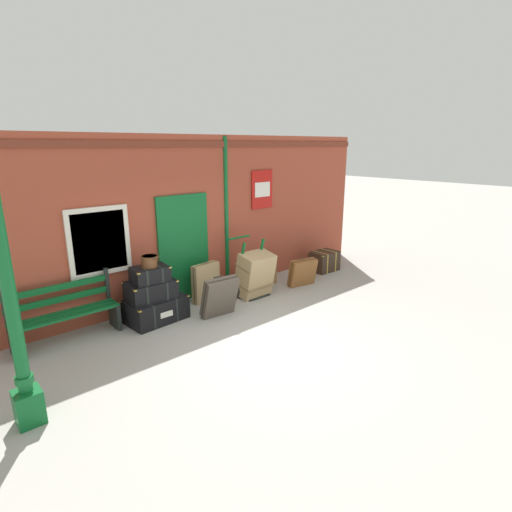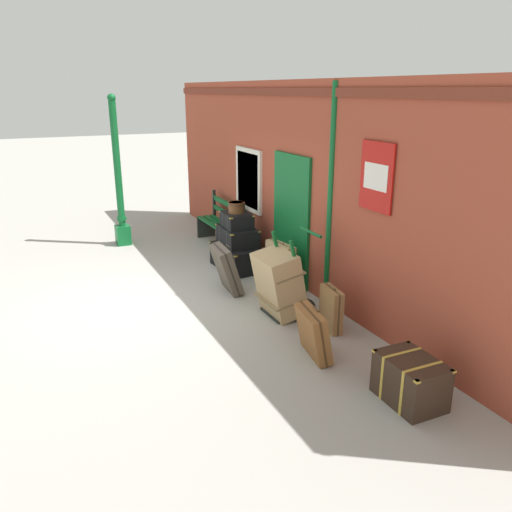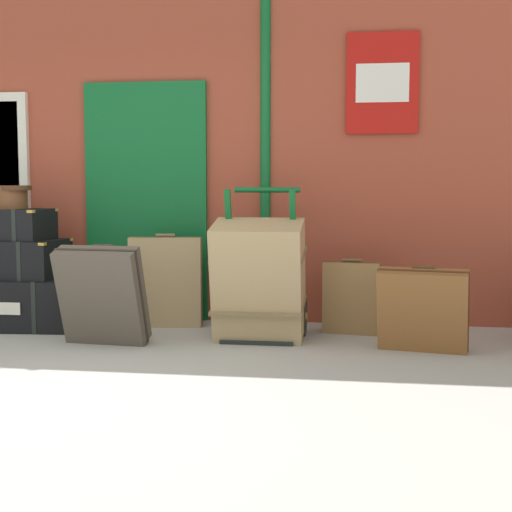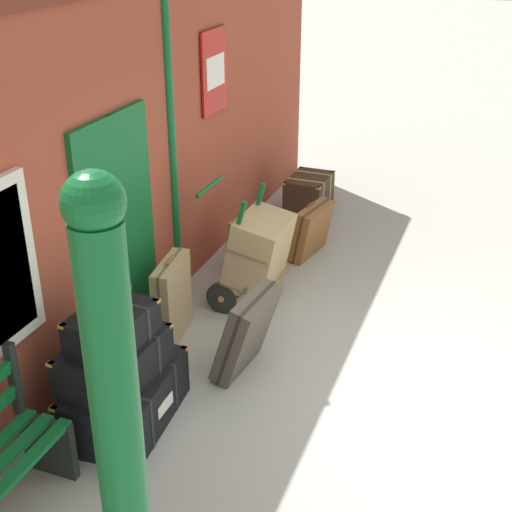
{
  "view_description": "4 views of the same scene",
  "coord_description": "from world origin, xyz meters",
  "px_view_note": "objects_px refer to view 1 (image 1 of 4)",
  "views": [
    {
      "loc": [
        -3.9,
        -4.22,
        3.02
      ],
      "look_at": [
        1.36,
        1.74,
        0.81
      ],
      "focal_mm": 28.29,
      "sensor_mm": 36.0,
      "label": 1
    },
    {
      "loc": [
        7.05,
        -1.57,
        3.06
      ],
      "look_at": [
        0.4,
        1.64,
        0.63
      ],
      "focal_mm": 35.75,
      "sensor_mm": 36.0,
      "label": 2
    },
    {
      "loc": [
        2.01,
        -3.98,
        1.2
      ],
      "look_at": [
        1.16,
        1.8,
        0.64
      ],
      "focal_mm": 52.17,
      "sensor_mm": 36.0,
      "label": 3
    },
    {
      "loc": [
        -4.56,
        -0.56,
        3.52
      ],
      "look_at": [
        1.09,
        1.57,
        0.57
      ],
      "focal_mm": 49.59,
      "sensor_mm": 36.0,
      "label": 4
    }
  ],
  "objects_px": {
    "round_hatbox": "(149,261)",
    "steamer_trunk_top": "(150,274)",
    "suitcase_tan": "(302,272)",
    "suitcase_brown": "(267,272)",
    "porters_trolley": "(249,282)",
    "large_brown_trunk": "(255,274)",
    "steamer_trunk_base": "(156,309)",
    "corner_trunk": "(324,261)",
    "platform_bench": "(65,314)",
    "suitcase_charcoal": "(206,282)",
    "steamer_trunk_middle": "(151,290)",
    "suitcase_cream": "(220,297)",
    "lamp_post": "(16,330)"
  },
  "relations": [
    {
      "from": "round_hatbox",
      "to": "steamer_trunk_top",
      "type": "bearing_deg",
      "value": 101.98
    },
    {
      "from": "suitcase_tan",
      "to": "suitcase_brown",
      "type": "height_order",
      "value": "suitcase_tan"
    },
    {
      "from": "porters_trolley",
      "to": "large_brown_trunk",
      "type": "relative_size",
      "value": 1.25
    },
    {
      "from": "steamer_trunk_base",
      "to": "corner_trunk",
      "type": "distance_m",
      "value": 4.52
    },
    {
      "from": "platform_bench",
      "to": "suitcase_charcoal",
      "type": "height_order",
      "value": "platform_bench"
    },
    {
      "from": "steamer_trunk_base",
      "to": "suitcase_charcoal",
      "type": "relative_size",
      "value": 1.32
    },
    {
      "from": "steamer_trunk_base",
      "to": "suitcase_brown",
      "type": "height_order",
      "value": "suitcase_brown"
    },
    {
      "from": "steamer_trunk_middle",
      "to": "steamer_trunk_base",
      "type": "bearing_deg",
      "value": -21.72
    },
    {
      "from": "steamer_trunk_base",
      "to": "suitcase_tan",
      "type": "distance_m",
      "value": 3.33
    },
    {
      "from": "steamer_trunk_base",
      "to": "large_brown_trunk",
      "type": "distance_m",
      "value": 2.11
    },
    {
      "from": "suitcase_tan",
      "to": "suitcase_charcoal",
      "type": "bearing_deg",
      "value": 161.98
    },
    {
      "from": "steamer_trunk_top",
      "to": "suitcase_cream",
      "type": "relative_size",
      "value": 0.84
    },
    {
      "from": "suitcase_charcoal",
      "to": "corner_trunk",
      "type": "height_order",
      "value": "suitcase_charcoal"
    },
    {
      "from": "lamp_post",
      "to": "suitcase_charcoal",
      "type": "height_order",
      "value": "lamp_post"
    },
    {
      "from": "suitcase_charcoal",
      "to": "corner_trunk",
      "type": "bearing_deg",
      "value": -4.88
    },
    {
      "from": "steamer_trunk_base",
      "to": "suitcase_tan",
      "type": "relative_size",
      "value": 1.57
    },
    {
      "from": "steamer_trunk_middle",
      "to": "porters_trolley",
      "type": "relative_size",
      "value": 0.7
    },
    {
      "from": "lamp_post",
      "to": "steamer_trunk_middle",
      "type": "relative_size",
      "value": 3.58
    },
    {
      "from": "suitcase_tan",
      "to": "suitcase_brown",
      "type": "relative_size",
      "value": 1.09
    },
    {
      "from": "round_hatbox",
      "to": "large_brown_trunk",
      "type": "bearing_deg",
      "value": -7.66
    },
    {
      "from": "round_hatbox",
      "to": "porters_trolley",
      "type": "xyz_separation_m",
      "value": [
        2.13,
        -0.11,
        -0.84
      ]
    },
    {
      "from": "porters_trolley",
      "to": "corner_trunk",
      "type": "bearing_deg",
      "value": 0.63
    },
    {
      "from": "steamer_trunk_base",
      "to": "porters_trolley",
      "type": "height_order",
      "value": "porters_trolley"
    },
    {
      "from": "steamer_trunk_base",
      "to": "steamer_trunk_middle",
      "type": "bearing_deg",
      "value": 158.28
    },
    {
      "from": "round_hatbox",
      "to": "lamp_post",
      "type": "bearing_deg",
      "value": -146.33
    },
    {
      "from": "porters_trolley",
      "to": "steamer_trunk_top",
      "type": "bearing_deg",
      "value": 176.87
    },
    {
      "from": "suitcase_tan",
      "to": "suitcase_charcoal",
      "type": "height_order",
      "value": "suitcase_charcoal"
    },
    {
      "from": "suitcase_cream",
      "to": "corner_trunk",
      "type": "bearing_deg",
      "value": 8.48
    },
    {
      "from": "steamer_trunk_base",
      "to": "porters_trolley",
      "type": "relative_size",
      "value": 0.89
    },
    {
      "from": "porters_trolley",
      "to": "suitcase_charcoal",
      "type": "distance_m",
      "value": 0.93
    },
    {
      "from": "large_brown_trunk",
      "to": "suitcase_brown",
      "type": "bearing_deg",
      "value": 30.25
    },
    {
      "from": "suitcase_brown",
      "to": "corner_trunk",
      "type": "bearing_deg",
      "value": -6.65
    },
    {
      "from": "round_hatbox",
      "to": "suitcase_tan",
      "type": "relative_size",
      "value": 0.45
    },
    {
      "from": "large_brown_trunk",
      "to": "suitcase_charcoal",
      "type": "bearing_deg",
      "value": 150.68
    },
    {
      "from": "steamer_trunk_top",
      "to": "suitcase_charcoal",
      "type": "bearing_deg",
      "value": 8.67
    },
    {
      "from": "steamer_trunk_top",
      "to": "suitcase_tan",
      "type": "height_order",
      "value": "steamer_trunk_top"
    },
    {
      "from": "steamer_trunk_base",
      "to": "corner_trunk",
      "type": "bearing_deg",
      "value": -1.0
    },
    {
      "from": "suitcase_brown",
      "to": "suitcase_charcoal",
      "type": "distance_m",
      "value": 1.57
    },
    {
      "from": "lamp_post",
      "to": "platform_bench",
      "type": "relative_size",
      "value": 1.86
    },
    {
      "from": "steamer_trunk_middle",
      "to": "large_brown_trunk",
      "type": "bearing_deg",
      "value": -8.2
    },
    {
      "from": "suitcase_cream",
      "to": "large_brown_trunk",
      "type": "bearing_deg",
      "value": 16.16
    },
    {
      "from": "steamer_trunk_middle",
      "to": "porters_trolley",
      "type": "height_order",
      "value": "porters_trolley"
    },
    {
      "from": "steamer_trunk_top",
      "to": "suitcase_brown",
      "type": "relative_size",
      "value": 1.03
    },
    {
      "from": "suitcase_brown",
      "to": "porters_trolley",
      "type": "bearing_deg",
      "value": -161.79
    },
    {
      "from": "suitcase_charcoal",
      "to": "suitcase_brown",
      "type": "bearing_deg",
      "value": -2.9
    },
    {
      "from": "platform_bench",
      "to": "suitcase_brown",
      "type": "bearing_deg",
      "value": -1.93
    },
    {
      "from": "platform_bench",
      "to": "steamer_trunk_top",
      "type": "xyz_separation_m",
      "value": [
        1.36,
        -0.25,
        0.43
      ]
    },
    {
      "from": "platform_bench",
      "to": "corner_trunk",
      "type": "xyz_separation_m",
      "value": [
        5.94,
        -0.34,
        -0.2
      ]
    },
    {
      "from": "porters_trolley",
      "to": "large_brown_trunk",
      "type": "distance_m",
      "value": 0.27
    },
    {
      "from": "suitcase_tan",
      "to": "suitcase_charcoal",
      "type": "relative_size",
      "value": 0.84
    }
  ]
}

